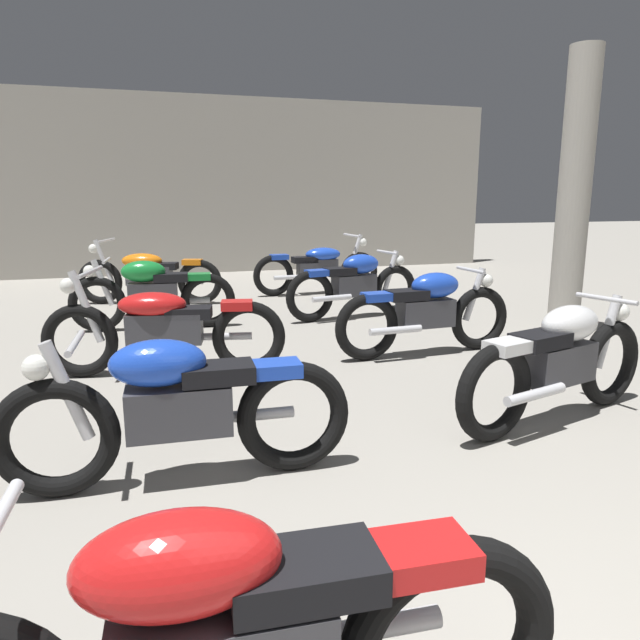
% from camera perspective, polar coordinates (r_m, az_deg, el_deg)
% --- Properties ---
extents(back_wall, '(12.57, 0.24, 3.60)m').
position_cam_1_polar(back_wall, '(12.72, -10.72, 12.71)').
color(back_wall, '#9E998E').
rests_on(back_wall, ground).
extents(support_pillar, '(0.36, 0.36, 3.20)m').
position_cam_1_polar(support_pillar, '(7.35, 23.52, 11.01)').
color(support_pillar, '#9E998E').
rests_on(support_pillar, ground).
extents(motorcycle_left_row_1, '(1.97, 0.48, 0.88)m').
position_cam_1_polar(motorcycle_left_row_1, '(3.39, -13.73, -8.15)').
color(motorcycle_left_row_1, black).
rests_on(motorcycle_left_row_1, ground).
extents(motorcycle_left_row_2, '(2.15, 0.73, 0.97)m').
position_cam_1_polar(motorcycle_left_row_2, '(5.45, -15.02, -0.60)').
color(motorcycle_left_row_2, black).
rests_on(motorcycle_left_row_2, ground).
extents(motorcycle_left_row_3, '(1.97, 0.48, 0.88)m').
position_cam_1_polar(motorcycle_left_row_3, '(7.37, -16.03, 2.62)').
color(motorcycle_left_row_3, black).
rests_on(motorcycle_left_row_3, ground).
extents(motorcycle_left_row_4, '(2.11, 0.87, 0.97)m').
position_cam_1_polar(motorcycle_left_row_4, '(9.15, -16.36, 4.31)').
color(motorcycle_left_row_4, black).
rests_on(motorcycle_left_row_4, ground).
extents(motorcycle_right_row_1, '(1.93, 0.71, 0.88)m').
position_cam_1_polar(motorcycle_right_row_1, '(4.51, 22.29, -3.62)').
color(motorcycle_right_row_1, black).
rests_on(motorcycle_right_row_1, ground).
extents(motorcycle_right_row_2, '(1.97, 0.48, 0.88)m').
position_cam_1_polar(motorcycle_right_row_2, '(6.05, 10.34, 0.90)').
color(motorcycle_right_row_2, black).
rests_on(motorcycle_right_row_2, ground).
extents(motorcycle_right_row_3, '(1.96, 0.60, 0.88)m').
position_cam_1_polar(motorcycle_right_row_3, '(7.80, 3.41, 3.56)').
color(motorcycle_right_row_3, black).
rests_on(motorcycle_right_row_3, ground).
extents(motorcycle_right_row_4, '(2.17, 0.68, 0.97)m').
position_cam_1_polar(motorcycle_right_row_4, '(9.72, -0.19, 5.22)').
color(motorcycle_right_row_4, black).
rests_on(motorcycle_right_row_4, ground).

